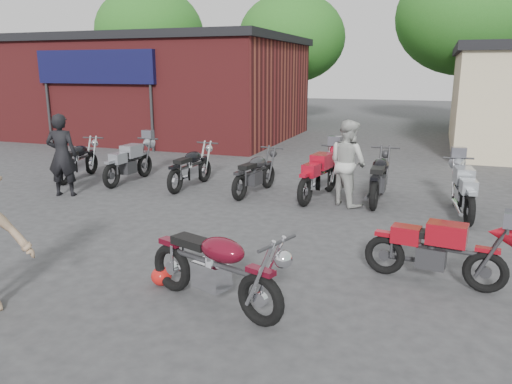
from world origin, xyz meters
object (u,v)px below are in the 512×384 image
(row_bike_0, at_px, (78,158))
(row_bike_6, at_px, (464,188))
(row_bike_3, at_px, (255,171))
(row_bike_4, at_px, (319,172))
(row_bike_2, at_px, (191,165))
(vintage_motorcycle, at_px, (215,263))
(helmet, at_px, (161,276))
(row_bike_1, at_px, (129,160))
(row_bike_5, at_px, (380,175))
(person_light, at_px, (348,163))
(sportbike, at_px, (437,247))
(person_dark, at_px, (62,155))

(row_bike_0, distance_m, row_bike_6, 9.70)
(row_bike_3, bearing_deg, row_bike_4, -77.96)
(row_bike_2, relative_size, row_bike_3, 1.02)
(vintage_motorcycle, bearing_deg, row_bike_2, 138.60)
(helmet, bearing_deg, row_bike_2, 113.03)
(row_bike_2, relative_size, row_bike_4, 0.93)
(row_bike_1, bearing_deg, helmet, -141.55)
(helmet, bearing_deg, row_bike_3, 95.95)
(vintage_motorcycle, distance_m, row_bike_2, 6.68)
(vintage_motorcycle, xyz_separation_m, row_bike_3, (-1.55, 5.73, -0.04))
(row_bike_0, bearing_deg, row_bike_1, -93.11)
(row_bike_6, bearing_deg, row_bike_5, 64.43)
(vintage_motorcycle, height_order, row_bike_2, vintage_motorcycle)
(person_light, distance_m, row_bike_2, 4.01)
(row_bike_2, bearing_deg, row_bike_4, -86.39)
(sportbike, distance_m, row_bike_2, 7.17)
(row_bike_6, bearing_deg, sportbike, 165.50)
(sportbike, xyz_separation_m, person_dark, (-8.32, 2.32, 0.43))
(row_bike_1, bearing_deg, row_bike_2, -88.43)
(row_bike_1, xyz_separation_m, row_bike_6, (8.17, -0.36, -0.00))
(row_bike_4, distance_m, row_bike_6, 3.10)
(person_dark, distance_m, row_bike_3, 4.54)
(vintage_motorcycle, height_order, row_bike_4, row_bike_4)
(vintage_motorcycle, relative_size, sportbike, 1.13)
(sportbike, bearing_deg, person_dark, 172.59)
(helmet, relative_size, person_light, 0.15)
(vintage_motorcycle, height_order, person_light, person_light)
(helmet, bearing_deg, row_bike_4, 79.85)
(row_bike_1, distance_m, row_bike_4, 5.10)
(row_bike_3, bearing_deg, sportbike, -125.52)
(person_dark, distance_m, row_bike_1, 1.91)
(vintage_motorcycle, bearing_deg, helmet, 178.79)
(row_bike_5, distance_m, row_bike_6, 1.83)
(helmet, xyz_separation_m, row_bike_3, (-0.56, 5.37, 0.43))
(row_bike_3, bearing_deg, row_bike_2, 96.27)
(row_bike_0, distance_m, row_bike_2, 3.34)
(person_dark, height_order, row_bike_0, person_dark)
(vintage_motorcycle, distance_m, row_bike_4, 5.82)
(person_light, bearing_deg, row_bike_4, 12.77)
(row_bike_1, xyz_separation_m, row_bike_3, (3.56, -0.06, -0.03))
(sportbike, distance_m, row_bike_4, 4.86)
(vintage_motorcycle, distance_m, row_bike_5, 6.16)
(person_dark, relative_size, row_bike_3, 1.00)
(person_dark, xyz_separation_m, row_bike_0, (-0.90, 1.61, -0.40))
(row_bike_4, bearing_deg, row_bike_6, -88.28)
(helmet, bearing_deg, row_bike_0, 136.91)
(vintage_motorcycle, relative_size, person_light, 1.11)
(row_bike_0, bearing_deg, vintage_motorcycle, -139.00)
(row_bike_2, distance_m, row_bike_5, 4.63)
(row_bike_4, relative_size, row_bike_6, 1.05)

